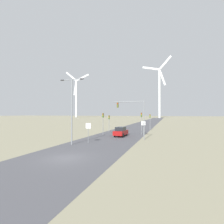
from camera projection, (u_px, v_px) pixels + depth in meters
The scene contains 13 objects.
ground_plane at pixel (67, 158), 17.20m from camera, with size 600.00×600.00×0.00m, color gray.
road_surface at pixel (141, 126), 62.85m from camera, with size 10.00×240.00×0.01m.
streetlamp at pixel (72, 103), 24.63m from camera, with size 3.80×0.32×9.30m.
stop_sign_near at pixel (88, 129), 26.10m from camera, with size 0.81×0.07×2.95m.
stop_sign_far at pixel (143, 125), 34.98m from camera, with size 0.81×0.07×2.84m.
traffic_light_post_near_left at pixel (103, 119), 35.95m from camera, with size 0.28×0.34×4.48m.
traffic_light_post_near_right at pixel (141, 119), 36.53m from camera, with size 0.28×0.34×4.58m.
traffic_light_post_mid_left at pixel (109, 120), 41.83m from camera, with size 0.28×0.34×3.95m.
traffic_light_post_mid_right at pixel (150, 119), 45.25m from camera, with size 0.28×0.34×4.22m.
traffic_light_mast_overhead at pixel (133, 111), 29.77m from camera, with size 5.49×0.34×6.67m.
car_approaching at pixel (121, 132), 33.45m from camera, with size 2.07×4.21×1.83m.
wind_turbine_far_left at pixel (76, 95), 204.45m from camera, with size 29.95×2.60×54.30m.
wind_turbine_left at pixel (159, 89), 173.01m from camera, with size 28.29×2.60×61.36m.
Camera 1 is at (9.60, -15.01, 4.39)m, focal length 28.00 mm.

